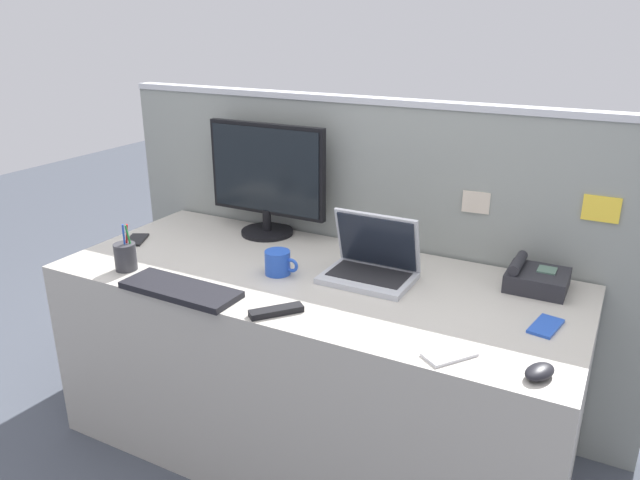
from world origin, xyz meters
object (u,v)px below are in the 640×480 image
object	(u,v)px
cell_phone_blue_case	(546,326)
cell_phone_white_slab	(449,354)
pen_cup	(125,256)
desktop_monitor	(267,176)
computer_mouse_right_hand	(540,372)
tv_remote	(276,311)
keyboard_main	(180,290)
coffee_mug	(278,263)
laptop	(372,262)
cell_phone_black_slab	(136,240)
desk_phone	(536,278)

from	to	relation	value
cell_phone_blue_case	cell_phone_white_slab	size ratio (longest dim) A/B	0.96
pen_cup	desktop_monitor	bearing A→B (deg)	67.23
computer_mouse_right_hand	tv_remote	xyz separation A→B (m)	(-0.78, -0.02, -0.01)
keyboard_main	coffee_mug	bearing A→B (deg)	55.64
keyboard_main	pen_cup	size ratio (longest dim) A/B	2.37
laptop	cell_phone_black_slab	xyz separation A→B (m)	(-1.00, -0.11, -0.06)
keyboard_main	desk_phone	bearing A→B (deg)	30.84
tv_remote	coffee_mug	distance (m)	0.31
desktop_monitor	coffee_mug	xyz separation A→B (m)	(0.27, -0.35, -0.21)
desk_phone	keyboard_main	world-z (taller)	desk_phone
keyboard_main	pen_cup	xyz separation A→B (m)	(-0.30, 0.06, 0.04)
desktop_monitor	pen_cup	bearing A→B (deg)	-112.77
desktop_monitor	keyboard_main	xyz separation A→B (m)	(0.06, -0.64, -0.24)
laptop	coffee_mug	world-z (taller)	laptop
pen_cup	cell_phone_white_slab	world-z (taller)	pen_cup
computer_mouse_right_hand	laptop	bearing A→B (deg)	170.84
cell_phone_white_slab	coffee_mug	xyz separation A→B (m)	(-0.71, 0.26, 0.04)
laptop	cell_phone_white_slab	distance (m)	0.56
desk_phone	cell_phone_blue_case	distance (m)	0.29
laptop	cell_phone_black_slab	distance (m)	1.01
cell_phone_blue_case	coffee_mug	bearing A→B (deg)	-168.06
desk_phone	cell_phone_blue_case	bearing A→B (deg)	-73.97
laptop	cell_phone_white_slab	xyz separation A→B (m)	(0.40, -0.39, -0.06)
desk_phone	desktop_monitor	bearing A→B (deg)	177.44
desk_phone	pen_cup	bearing A→B (deg)	-158.52
cell_phone_black_slab	cell_phone_white_slab	size ratio (longest dim) A/B	0.93
tv_remote	cell_phone_white_slab	bearing A→B (deg)	40.89
desk_phone	cell_phone_white_slab	xyz separation A→B (m)	(-0.13, -0.56, -0.03)
computer_mouse_right_hand	cell_phone_black_slab	world-z (taller)	computer_mouse_right_hand
desk_phone	coffee_mug	size ratio (longest dim) A/B	1.51
desktop_monitor	coffee_mug	bearing A→B (deg)	-52.82
desk_phone	keyboard_main	xyz separation A→B (m)	(-1.04, -0.59, -0.02)
desktop_monitor	laptop	size ratio (longest dim) A/B	1.72
computer_mouse_right_hand	pen_cup	world-z (taller)	pen_cup
pen_cup	computer_mouse_right_hand	bearing A→B (deg)	-1.18
desktop_monitor	laptop	xyz separation A→B (m)	(0.57, -0.23, -0.19)
desk_phone	pen_cup	distance (m)	1.44
computer_mouse_right_hand	cell_phone_blue_case	xyz separation A→B (m)	(-0.03, 0.28, -0.01)
computer_mouse_right_hand	cell_phone_blue_case	distance (m)	0.29
desktop_monitor	computer_mouse_right_hand	xyz separation A→B (m)	(1.20, -0.61, -0.23)
keyboard_main	coffee_mug	size ratio (longest dim) A/B	3.23
keyboard_main	desktop_monitor	bearing A→B (deg)	96.66
desk_phone	pen_cup	xyz separation A→B (m)	(-1.34, -0.53, 0.02)
laptop	pen_cup	xyz separation A→B (m)	(-0.82, -0.35, -0.01)
keyboard_main	computer_mouse_right_hand	xyz separation A→B (m)	(1.14, 0.03, 0.01)
keyboard_main	computer_mouse_right_hand	distance (m)	1.14
cell_phone_white_slab	coffee_mug	size ratio (longest dim) A/B	1.10
cell_phone_blue_case	coffee_mug	distance (m)	0.91
laptop	coffee_mug	bearing A→B (deg)	-157.58
keyboard_main	pen_cup	bearing A→B (deg)	169.51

